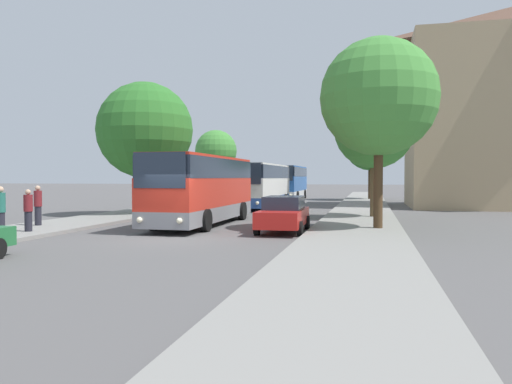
{
  "coord_description": "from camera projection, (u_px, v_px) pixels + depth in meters",
  "views": [
    {
      "loc": [
        7.57,
        -17.87,
        2.38
      ],
      "look_at": [
        0.07,
        14.89,
        1.39
      ],
      "focal_mm": 35.0,
      "sensor_mm": 36.0,
      "label": 1
    }
  ],
  "objects": [
    {
      "name": "ground_plane",
      "position": [
        168.0,
        239.0,
        19.17
      ],
      "size": [
        300.0,
        300.0,
        0.0
      ],
      "primitive_type": "plane",
      "color": "#565454",
      "rests_on": "ground"
    },
    {
      "name": "sidewalk_left",
      "position": [
        11.0,
        233.0,
        20.73
      ],
      "size": [
        4.0,
        120.0,
        0.15
      ],
      "primitive_type": "cube",
      "color": "gray",
      "rests_on": "ground_plane"
    },
    {
      "name": "sidewalk_right",
      "position": [
        353.0,
        243.0,
        17.61
      ],
      "size": [
        4.0,
        120.0,
        0.15
      ],
      "primitive_type": "cube",
      "color": "gray",
      "rests_on": "ground_plane"
    },
    {
      "name": "bus_front",
      "position": [
        203.0,
        188.0,
        25.07
      ],
      "size": [
        2.8,
        10.62,
        3.42
      ],
      "rotation": [
        0.0,
        0.0,
        -0.0
      ],
      "color": "gray",
      "rests_on": "ground_plane"
    },
    {
      "name": "bus_middle",
      "position": [
        262.0,
        185.0,
        38.7
      ],
      "size": [
        2.8,
        10.75,
        3.39
      ],
      "rotation": [
        0.0,
        0.0,
        -0.01
      ],
      "color": "#2D519E",
      "rests_on": "ground_plane"
    },
    {
      "name": "bus_rear",
      "position": [
        289.0,
        182.0,
        53.44
      ],
      "size": [
        2.93,
        11.1,
        3.55
      ],
      "rotation": [
        0.0,
        0.0,
        0.01
      ],
      "color": "silver",
      "rests_on": "ground_plane"
    },
    {
      "name": "parked_car_right_near",
      "position": [
        284.0,
        214.0,
        21.68
      ],
      "size": [
        2.04,
        4.55,
        1.56
      ],
      "rotation": [
        0.0,
        0.0,
        3.16
      ],
      "color": "red",
      "rests_on": "ground_plane"
    },
    {
      "name": "pedestrian_waiting_near",
      "position": [
        38.0,
        205.0,
        23.19
      ],
      "size": [
        0.36,
        0.36,
        1.85
      ],
      "rotation": [
        0.0,
        0.0,
        4.37
      ],
      "color": "#23232D",
      "rests_on": "sidewalk_left"
    },
    {
      "name": "pedestrian_waiting_far",
      "position": [
        1.0,
        211.0,
        18.99
      ],
      "size": [
        0.36,
        0.36,
        1.89
      ],
      "rotation": [
        0.0,
        0.0,
        2.83
      ],
      "color": "#23232D",
      "rests_on": "sidewalk_left"
    },
    {
      "name": "pedestrian_walking_back",
      "position": [
        28.0,
        210.0,
        20.59
      ],
      "size": [
        0.36,
        0.36,
        1.74
      ],
      "rotation": [
        0.0,
        0.0,
        5.94
      ],
      "color": "#23232D",
      "rests_on": "sidewalk_left"
    },
    {
      "name": "tree_left_near",
      "position": [
        216.0,
        151.0,
        48.51
      ],
      "size": [
        4.06,
        4.06,
        6.84
      ],
      "color": "#47331E",
      "rests_on": "sidewalk_left"
    },
    {
      "name": "tree_left_far",
      "position": [
        145.0,
        130.0,
        30.98
      ],
      "size": [
        5.94,
        5.94,
        8.14
      ],
      "color": "brown",
      "rests_on": "sidewalk_left"
    },
    {
      "name": "tree_right_near",
      "position": [
        379.0,
        97.0,
        21.86
      ],
      "size": [
        5.17,
        5.17,
        8.35
      ],
      "color": "#47331E",
      "rests_on": "sidewalk_right"
    },
    {
      "name": "tree_right_mid",
      "position": [
        374.0,
        129.0,
        28.35
      ],
      "size": [
        4.54,
        4.54,
        7.27
      ],
      "color": "brown",
      "rests_on": "sidewalk_right"
    },
    {
      "name": "tree_right_far",
      "position": [
        370.0,
        145.0,
        51.68
      ],
      "size": [
        5.35,
        5.35,
        8.31
      ],
      "color": "#47331E",
      "rests_on": "sidewalk_right"
    }
  ]
}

